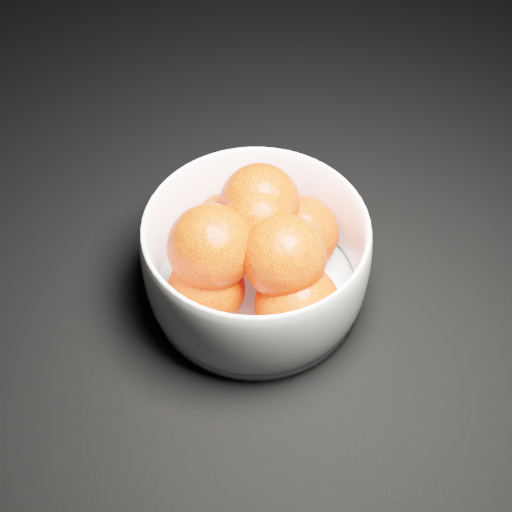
{
  "coord_description": "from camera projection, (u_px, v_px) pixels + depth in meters",
  "views": [
    {
      "loc": [
        -0.27,
        -0.15,
        0.53
      ],
      "look_at": [
        -0.25,
        0.25,
        0.05
      ],
      "focal_mm": 50.0,
      "sensor_mm": 36.0,
      "label": 1
    }
  ],
  "objects": [
    {
      "name": "bowl",
      "position": [
        256.0,
        260.0,
        0.62
      ],
      "size": [
        0.2,
        0.2,
        0.1
      ],
      "rotation": [
        0.0,
        0.0,
        -0.24
      ],
      "color": "white",
      "rests_on": "ground"
    },
    {
      "name": "orange_pile",
      "position": [
        258.0,
        249.0,
        0.61
      ],
      "size": [
        0.15,
        0.16,
        0.11
      ],
      "color": "#FF2F0C",
      "rests_on": "bowl"
    }
  ]
}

